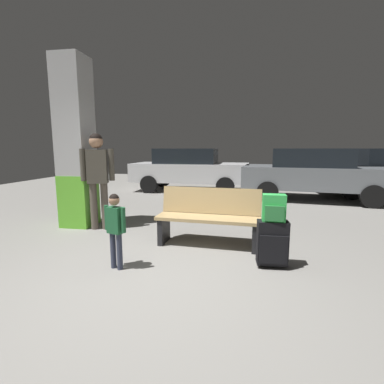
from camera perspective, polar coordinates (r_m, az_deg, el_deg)
ground_plane at (r=7.08m, az=1.65°, el=-3.84°), size 18.00×18.00×0.10m
structural_pillar at (r=5.84m, az=-22.66°, el=8.97°), size 0.57×0.57×3.20m
bench at (r=4.40m, az=3.44°, el=-5.16°), size 1.63×0.64×0.89m
suitcase at (r=3.74m, az=16.10°, el=-9.95°), size 0.39×0.25×0.60m
backpack_bright at (r=3.63m, az=16.40°, el=-3.20°), size 0.28×0.19×0.34m
child at (r=3.60m, az=-15.43°, el=-6.16°), size 0.31×0.23×0.96m
adult at (r=5.44m, az=-18.75°, el=4.11°), size 0.59×0.30×1.78m
parked_car_far at (r=10.05m, az=-0.46°, el=4.85°), size 4.14×1.88×1.51m
parked_car_near at (r=8.95m, az=23.60°, el=3.62°), size 4.29×2.23×1.51m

